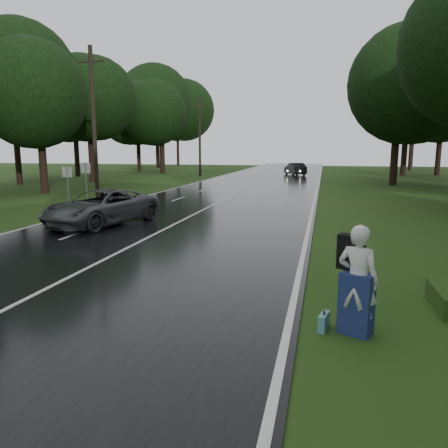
{
  "coord_description": "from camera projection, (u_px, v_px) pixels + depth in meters",
  "views": [
    {
      "loc": [
        6.34,
        -6.83,
        3.34
      ],
      "look_at": [
        3.47,
        5.52,
        1.1
      ],
      "focal_mm": 34.41,
      "sensor_mm": 36.0,
      "label": 1
    }
  ],
  "objects": [
    {
      "name": "utility_pole_mid",
      "position": [
        98.0,
        199.0,
        28.96
      ],
      "size": [
        1.8,
        0.28,
        9.82
      ],
      "primitive_type": null,
      "color": "black",
      "rests_on": "ground"
    },
    {
      "name": "tree_right_e",
      "position": [
        393.0,
        185.0,
        39.43
      ],
      "size": [
        9.56,
        9.56,
        14.94
      ],
      "primitive_type": null,
      "color": "black",
      "rests_on": "ground"
    },
    {
      "name": "utility_pole_far",
      "position": [
        200.0,
        176.0,
        52.7
      ],
      "size": [
        1.8,
        0.28,
        9.33
      ],
      "primitive_type": null,
      "color": "black",
      "rests_on": "ground"
    },
    {
      "name": "lane_center",
      "position": [
        222.0,
        200.0,
        27.72
      ],
      "size": [
        0.12,
        140.0,
        0.01
      ],
      "primitive_type": "cube",
      "color": "silver",
      "rests_on": "road"
    },
    {
      "name": "tree_left_d",
      "position": [
        45.0,
        193.0,
        32.24
      ],
      "size": [
        8.15,
        8.15,
        12.74
      ],
      "primitive_type": null,
      "color": "black",
      "rests_on": "ground"
    },
    {
      "name": "far_car",
      "position": [
        295.0,
        169.0,
        54.01
      ],
      "size": [
        3.21,
        4.87,
        1.52
      ],
      "primitive_type": "imported",
      "rotation": [
        0.0,
        0.0,
        3.53
      ],
      "color": "black",
      "rests_on": "road"
    },
    {
      "name": "grey_car",
      "position": [
        101.0,
        207.0,
        18.74
      ],
      "size": [
        3.92,
        5.97,
        1.52
      ],
      "primitive_type": "imported",
      "rotation": [
        0.0,
        0.0,
        6.01
      ],
      "color": "#494B4E",
      "rests_on": "road"
    },
    {
      "name": "suitcase",
      "position": [
        324.0,
        322.0,
        7.98
      ],
      "size": [
        0.22,
        0.46,
        0.32
      ],
      "primitive_type": "cube",
      "rotation": [
        0.0,
        0.0,
        6.06
      ],
      "color": "teal",
      "rests_on": "ground"
    },
    {
      "name": "road_sign_b",
      "position": [
        88.0,
        206.0,
        25.32
      ],
      "size": [
        0.61,
        0.1,
        2.52
      ],
      "primitive_type": null,
      "color": "white",
      "rests_on": "ground"
    },
    {
      "name": "road",
      "position": [
        222.0,
        200.0,
        27.72
      ],
      "size": [
        12.0,
        140.0,
        0.04
      ],
      "primitive_type": "cube",
      "color": "black",
      "rests_on": "ground"
    },
    {
      "name": "tree_left_f",
      "position": [
        163.0,
        173.0,
        58.08
      ],
      "size": [
        9.04,
        9.04,
        14.12
      ],
      "primitive_type": null,
      "color": "black",
      "rests_on": "ground"
    },
    {
      "name": "tree_right_f",
      "position": [
        403.0,
        176.0,
        53.3
      ],
      "size": [
        10.49,
        10.49,
        16.39
      ],
      "primitive_type": null,
      "color": "black",
      "rests_on": "ground"
    },
    {
      "name": "hitchhiker",
      "position": [
        357.0,
        284.0,
        7.7
      ],
      "size": [
        0.87,
        0.85,
        2.03
      ],
      "color": "silver",
      "rests_on": "ground"
    },
    {
      "name": "tree_left_e",
      "position": [
        93.0,
        182.0,
        43.26
      ],
      "size": [
        9.6,
        9.6,
        15.0
      ],
      "primitive_type": null,
      "color": "black",
      "rests_on": "ground"
    },
    {
      "name": "road_sign_a",
      "position": [
        69.0,
        210.0,
        23.52
      ],
      "size": [
        0.57,
        0.1,
        2.36
      ],
      "primitive_type": null,
      "color": "white",
      "rests_on": "ground"
    }
  ]
}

